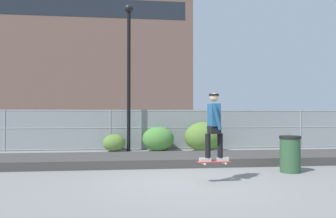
{
  "coord_description": "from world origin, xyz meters",
  "views": [
    {
      "loc": [
        -1.49,
        -7.86,
        1.63
      ],
      "look_at": [
        0.07,
        5.2,
        1.85
      ],
      "focal_mm": 35.63,
      "sensor_mm": 36.0,
      "label": 1
    }
  ],
  "objects_px": {
    "shrub_right": "(204,137)",
    "trash_bin": "(290,154)",
    "skater": "(214,123)",
    "shrub_left": "(114,143)",
    "shrub_center": "(158,139)",
    "street_lamp": "(129,59)",
    "parked_car_near": "(73,130)",
    "skateboard": "(214,162)"
  },
  "relations": [
    {
      "from": "shrub_right",
      "to": "trash_bin",
      "type": "distance_m",
      "value": 5.64
    },
    {
      "from": "skater",
      "to": "shrub_left",
      "type": "xyz_separation_m",
      "value": [
        -2.67,
        7.04,
        -1.05
      ]
    },
    {
      "from": "skater",
      "to": "shrub_center",
      "type": "distance_m",
      "value": 7.06
    },
    {
      "from": "street_lamp",
      "to": "skater",
      "type": "bearing_deg",
      "value": -74.01
    },
    {
      "from": "street_lamp",
      "to": "parked_car_near",
      "type": "height_order",
      "value": "street_lamp"
    },
    {
      "from": "parked_car_near",
      "to": "trash_bin",
      "type": "distance_m",
      "value": 11.49
    },
    {
      "from": "parked_car_near",
      "to": "shrub_center",
      "type": "relative_size",
      "value": 3.15
    },
    {
      "from": "trash_bin",
      "to": "shrub_center",
      "type": "bearing_deg",
      "value": 118.72
    },
    {
      "from": "street_lamp",
      "to": "shrub_center",
      "type": "xyz_separation_m",
      "value": [
        1.31,
        -0.13,
        -3.55
      ]
    },
    {
      "from": "shrub_left",
      "to": "shrub_right",
      "type": "height_order",
      "value": "shrub_right"
    },
    {
      "from": "shrub_left",
      "to": "skater",
      "type": "bearing_deg",
      "value": -69.26
    },
    {
      "from": "skater",
      "to": "street_lamp",
      "type": "distance_m",
      "value": 7.84
    },
    {
      "from": "skateboard",
      "to": "shrub_left",
      "type": "distance_m",
      "value": 7.53
    },
    {
      "from": "shrub_center",
      "to": "parked_car_near",
      "type": "bearing_deg",
      "value": 144.72
    },
    {
      "from": "street_lamp",
      "to": "shrub_right",
      "type": "relative_size",
      "value": 3.89
    },
    {
      "from": "shrub_right",
      "to": "skateboard",
      "type": "bearing_deg",
      "value": -100.75
    },
    {
      "from": "skateboard",
      "to": "parked_car_near",
      "type": "height_order",
      "value": "parked_car_near"
    },
    {
      "from": "parked_car_near",
      "to": "shrub_center",
      "type": "distance_m",
      "value": 5.11
    },
    {
      "from": "shrub_left",
      "to": "parked_car_near",
      "type": "bearing_deg",
      "value": 127.71
    },
    {
      "from": "skater",
      "to": "parked_car_near",
      "type": "relative_size",
      "value": 0.37
    },
    {
      "from": "shrub_center",
      "to": "skateboard",
      "type": "bearing_deg",
      "value": -84.09
    },
    {
      "from": "trash_bin",
      "to": "parked_car_near",
      "type": "bearing_deg",
      "value": 129.95
    },
    {
      "from": "skater",
      "to": "shrub_right",
      "type": "distance_m",
      "value": 6.77
    },
    {
      "from": "street_lamp",
      "to": "shrub_left",
      "type": "relative_size",
      "value": 6.6
    },
    {
      "from": "parked_car_near",
      "to": "shrub_left",
      "type": "height_order",
      "value": "parked_car_near"
    },
    {
      "from": "skater",
      "to": "shrub_left",
      "type": "height_order",
      "value": "skater"
    },
    {
      "from": "skater",
      "to": "parked_car_near",
      "type": "bearing_deg",
      "value": 116.24
    },
    {
      "from": "skater",
      "to": "shrub_right",
      "type": "relative_size",
      "value": 0.98
    },
    {
      "from": "skateboard",
      "to": "parked_car_near",
      "type": "distance_m",
      "value": 11.05
    },
    {
      "from": "shrub_right",
      "to": "shrub_center",
      "type": "bearing_deg",
      "value": 169.75
    },
    {
      "from": "skater",
      "to": "street_lamp",
      "type": "xyz_separation_m",
      "value": [
        -2.03,
        7.09,
        2.67
      ]
    },
    {
      "from": "shrub_left",
      "to": "shrub_center",
      "type": "xyz_separation_m",
      "value": [
        1.94,
        -0.08,
        0.16
      ]
    },
    {
      "from": "skater",
      "to": "street_lamp",
      "type": "height_order",
      "value": "street_lamp"
    },
    {
      "from": "shrub_right",
      "to": "trash_bin",
      "type": "relative_size",
      "value": 1.64
    },
    {
      "from": "street_lamp",
      "to": "trash_bin",
      "type": "height_order",
      "value": "street_lamp"
    },
    {
      "from": "skater",
      "to": "shrub_center",
      "type": "height_order",
      "value": "skater"
    },
    {
      "from": "parked_car_near",
      "to": "street_lamp",
      "type": "bearing_deg",
      "value": -44.67
    },
    {
      "from": "skater",
      "to": "parked_car_near",
      "type": "distance_m",
      "value": 11.06
    },
    {
      "from": "shrub_left",
      "to": "shrub_center",
      "type": "bearing_deg",
      "value": -2.21
    },
    {
      "from": "skater",
      "to": "parked_car_near",
      "type": "height_order",
      "value": "skater"
    },
    {
      "from": "shrub_left",
      "to": "trash_bin",
      "type": "bearing_deg",
      "value": -49.02
    },
    {
      "from": "skateboard",
      "to": "skater",
      "type": "distance_m",
      "value": 0.94
    }
  ]
}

